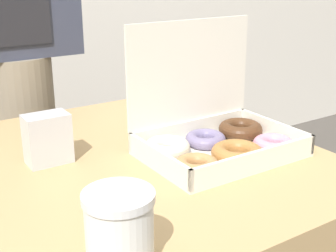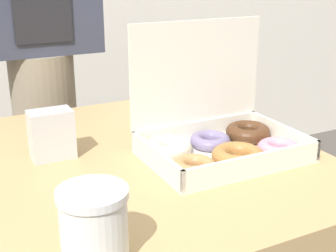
{
  "view_description": "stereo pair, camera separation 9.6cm",
  "coord_description": "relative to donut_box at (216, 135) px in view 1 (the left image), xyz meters",
  "views": [
    {
      "loc": [
        -0.44,
        -0.83,
        1.17
      ],
      "look_at": [
        0.06,
        -0.07,
        0.85
      ],
      "focal_mm": 50.0,
      "sensor_mm": 36.0,
      "label": 1
    },
    {
      "loc": [
        -0.36,
        -0.88,
        1.17
      ],
      "look_at": [
        0.06,
        -0.07,
        0.85
      ],
      "focal_mm": 50.0,
      "sensor_mm": 36.0,
      "label": 2
    }
  ],
  "objects": [
    {
      "name": "donut_box",
      "position": [
        0.0,
        0.0,
        0.0
      ],
      "size": [
        0.33,
        0.25,
        0.28
      ],
      "color": "white",
      "rests_on": "table"
    },
    {
      "name": "coffee_cup",
      "position": [
        -0.37,
        -0.25,
        0.02
      ],
      "size": [
        0.1,
        0.1,
        0.11
      ],
      "color": "white",
      "rests_on": "table"
    },
    {
      "name": "napkin_holder",
      "position": [
        -0.33,
        0.15,
        0.01
      ],
      "size": [
        0.09,
        0.06,
        0.11
      ],
      "color": "silver",
      "rests_on": "table"
    },
    {
      "name": "person_customer",
      "position": [
        -0.22,
        0.73,
        0.14
      ],
      "size": [
        0.39,
        0.22,
        1.69
      ],
      "color": "gray",
      "rests_on": "ground_plane"
    }
  ]
}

